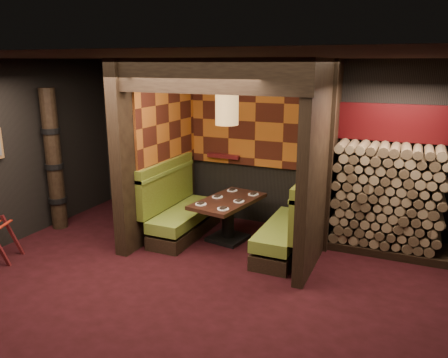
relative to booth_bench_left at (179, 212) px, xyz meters
The scene contains 18 objects.
floor 1.95m from the booth_bench_left, 59.77° to the right, with size 6.50×5.50×0.02m, color black.
ceiling 3.11m from the booth_bench_left, 59.77° to the right, with size 6.50×5.50×0.02m, color black.
wall_back 1.79m from the booth_bench_left, 49.10° to the left, with size 6.50×0.02×2.85m, color black.
partition_left 1.10m from the booth_bench_left, behind, with size 0.20×2.20×2.85m, color black.
partition_right 2.48m from the booth_bench_left, ahead, with size 0.15×2.10×2.85m, color black.
header_beam 2.60m from the booth_bench_left, 45.41° to the right, with size 2.85×0.18×0.44m, color black.
tapa_back_panel 2.00m from the booth_bench_left, 48.54° to the left, with size 2.40×0.06×1.55m, color #AB571B.
tapa_side_panel 1.48m from the booth_bench_left, 146.90° to the left, with size 0.04×1.85×1.45m, color #AB571B.
lacquer_shelf 1.32m from the booth_bench_left, 70.12° to the left, with size 0.60×0.12×0.07m, color #531115.
booth_bench_left is the anchor object (origin of this frame).
booth_bench_right 1.89m from the booth_bench_left, ahead, with size 0.68×1.60×1.14m.
dining_table 0.84m from the booth_bench_left, ahead, with size 0.92×1.40×0.69m.
place_settings 0.89m from the booth_bench_left, ahead, with size 0.74×1.13×0.03m.
pendant_lamp 1.90m from the booth_bench_left, ahead, with size 0.35×0.35×0.97m.
totem_column 2.30m from the booth_bench_left, 165.25° to the right, with size 0.31×0.31×2.40m.
firewood_stack 3.35m from the booth_bench_left, 12.17° to the left, with size 1.73×0.70×1.64m.
mosaic_header 3.73m from the booth_bench_left, 17.60° to the left, with size 1.83×0.10×0.56m, color maroon.
bay_front_post 2.58m from the booth_bench_left, ahead, with size 0.08×0.08×2.85m, color black.
Camera 1 is at (2.47, -4.32, 2.79)m, focal length 35.00 mm.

